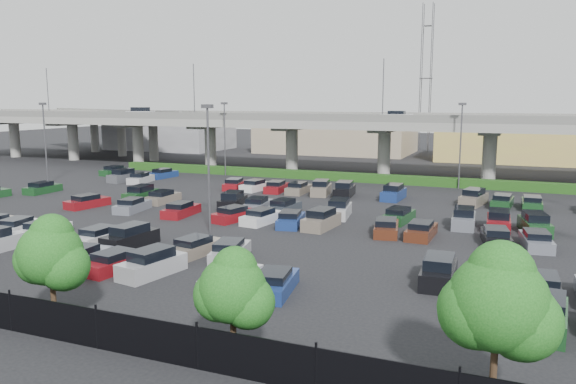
% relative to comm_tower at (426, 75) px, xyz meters
% --- Properties ---
extents(ground, '(280.00, 280.00, 0.00)m').
position_rel_comm_tower_xyz_m(ground, '(-4.00, -74.00, -15.61)').
color(ground, black).
extents(overpass, '(150.00, 13.00, 15.80)m').
position_rel_comm_tower_xyz_m(overpass, '(-4.21, -42.02, -8.64)').
color(overpass, gray).
rests_on(overpass, ground).
extents(on_ramp, '(50.93, 30.13, 8.80)m').
position_rel_comm_tower_xyz_m(on_ramp, '(-56.10, -30.95, -8.76)').
color(on_ramp, gray).
rests_on(on_ramp, ground).
extents(hedge, '(66.00, 1.60, 1.10)m').
position_rel_comm_tower_xyz_m(hedge, '(-4.00, -49.00, -15.06)').
color(hedge, '#173E12').
rests_on(hedge, ground).
extents(tree_row, '(65.07, 3.66, 5.94)m').
position_rel_comm_tower_xyz_m(tree_row, '(-3.30, -100.53, -12.09)').
color(tree_row, '#332316').
rests_on(tree_row, ground).
extents(parked_cars, '(62.95, 41.62, 1.67)m').
position_rel_comm_tower_xyz_m(parked_cars, '(-3.67, -78.10, -15.00)').
color(parked_cars, navy).
rests_on(parked_cars, ground).
extents(light_poles, '(66.90, 48.38, 10.30)m').
position_rel_comm_tower_xyz_m(light_poles, '(-8.12, -72.00, -9.37)').
color(light_poles, '#4E4D53').
rests_on(light_poles, ground).
extents(distant_buildings, '(138.00, 24.00, 9.00)m').
position_rel_comm_tower_xyz_m(distant_buildings, '(8.38, -12.19, -11.87)').
color(distant_buildings, gray).
rests_on(distant_buildings, ground).
extents(comm_tower, '(2.40, 2.40, 30.00)m').
position_rel_comm_tower_xyz_m(comm_tower, '(0.00, 0.00, 0.00)').
color(comm_tower, '#4E4D53').
rests_on(comm_tower, ground).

